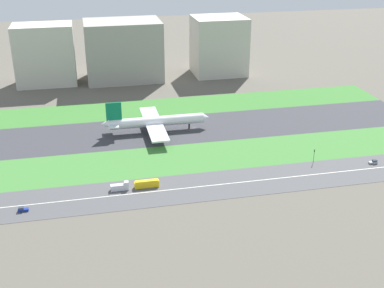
% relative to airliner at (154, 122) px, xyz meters
% --- Properties ---
extents(ground_plane, '(800.00, 800.00, 0.00)m').
position_rel_airliner_xyz_m(ground_plane, '(23.94, -0.00, -6.23)').
color(ground_plane, '#5B564C').
extents(runway, '(280.00, 46.00, 0.10)m').
position_rel_airliner_xyz_m(runway, '(23.94, -0.00, -6.18)').
color(runway, '#38383D').
rests_on(runway, ground_plane).
extents(grass_median_north, '(280.00, 36.00, 0.10)m').
position_rel_airliner_xyz_m(grass_median_north, '(23.94, 41.00, -6.18)').
color(grass_median_north, '#3D7A33').
rests_on(grass_median_north, ground_plane).
extents(grass_median_south, '(280.00, 36.00, 0.10)m').
position_rel_airliner_xyz_m(grass_median_south, '(23.94, -41.00, -6.18)').
color(grass_median_south, '#427F38').
rests_on(grass_median_south, ground_plane).
extents(highway, '(280.00, 28.00, 0.10)m').
position_rel_airliner_xyz_m(highway, '(23.94, -73.00, -6.18)').
color(highway, '#4C4C4F').
rests_on(highway, ground_plane).
extents(highway_centerline, '(266.00, 0.50, 0.01)m').
position_rel_airliner_xyz_m(highway_centerline, '(23.94, -73.00, -6.13)').
color(highway_centerline, silver).
rests_on(highway_centerline, highway).
extents(airliner, '(65.00, 56.00, 19.70)m').
position_rel_airliner_xyz_m(airliner, '(0.00, 0.00, 0.00)').
color(airliner, white).
rests_on(airliner, runway).
extents(bus_0, '(11.60, 2.50, 3.50)m').
position_rel_airliner_xyz_m(bus_0, '(-13.72, -68.00, -4.41)').
color(bus_0, yellow).
rests_on(bus_0, highway).
extents(car_3, '(4.40, 1.80, 2.00)m').
position_rel_airliner_xyz_m(car_3, '(-69.07, -78.00, -5.31)').
color(car_3, navy).
rests_on(car_3, highway).
extents(car_1, '(4.40, 1.80, 2.00)m').
position_rel_airliner_xyz_m(car_1, '(104.40, -68.00, -5.31)').
color(car_1, '#99999E').
rests_on(car_1, highway).
extents(truck_0, '(8.40, 2.50, 4.00)m').
position_rel_airliner_xyz_m(truck_0, '(-26.15, -68.00, -4.56)').
color(truck_0, silver).
rests_on(truck_0, highway).
extents(traffic_light, '(0.36, 0.50, 7.20)m').
position_rel_airliner_xyz_m(traffic_light, '(74.60, -60.01, -1.94)').
color(traffic_light, '#4C4C51').
rests_on(traffic_light, highway).
extents(terminal_building, '(44.18, 28.02, 45.60)m').
position_rel_airliner_xyz_m(terminal_building, '(-66.06, 114.00, 16.57)').
color(terminal_building, beige).
rests_on(terminal_building, ground_plane).
extents(hangar_building, '(58.23, 39.45, 45.97)m').
position_rel_airliner_xyz_m(hangar_building, '(-6.69, 114.00, 16.76)').
color(hangar_building, '#9E998E').
rests_on(hangar_building, ground_plane).
extents(office_tower, '(41.56, 35.14, 46.06)m').
position_rel_airliner_xyz_m(office_tower, '(70.42, 114.00, 16.80)').
color(office_tower, beige).
rests_on(office_tower, ground_plane).
extents(fuel_tank_west, '(22.48, 22.48, 16.51)m').
position_rel_airliner_xyz_m(fuel_tank_west, '(1.46, 159.00, 2.02)').
color(fuel_tank_west, silver).
rests_on(fuel_tank_west, ground_plane).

